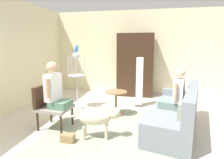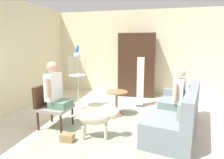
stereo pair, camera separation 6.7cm
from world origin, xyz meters
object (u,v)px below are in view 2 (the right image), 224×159
person_on_armchair (55,88)px  round_end_table (117,100)px  armchair (50,103)px  bird_cage_stand (78,77)px  column_lamp (140,83)px  parrot (77,49)px  armoire_cabinet (137,65)px  handbag (67,138)px  couch (177,115)px  dog (98,117)px  person_on_couch (176,93)px

person_on_armchair → round_end_table: person_on_armchair is taller
armchair → bird_cage_stand: bearing=86.6°
column_lamp → person_on_armchair: bearing=-131.2°
armchair → person_on_armchair: bearing=-4.2°
parrot → armoire_cabinet: bearing=50.0°
armchair → parrot: bearing=86.0°
round_end_table → handbag: round_end_table is taller
column_lamp → armoire_cabinet: (-0.22, 1.16, 0.35)m
couch → dog: size_ratio=2.47×
person_on_couch → dog: bearing=-154.2°
couch → person_on_armchair: bearing=-169.5°
dog → couch: bearing=25.3°
couch → handbag: size_ratio=9.43×
dog → bird_cage_stand: 1.89m
person_on_couch → round_end_table: 1.45m
person_on_couch → bird_cage_stand: bird_cage_stand is taller
armchair → armoire_cabinet: bearing=63.3°
person_on_couch → person_on_armchair: person_on_armchair is taller
armoire_cabinet → person_on_armchair: bearing=-114.3°
armchair → armoire_cabinet: 3.31m
round_end_table → parrot: parrot is taller
bird_cage_stand → armoire_cabinet: (1.39, 1.65, 0.17)m
parrot → dog: bearing=-56.4°
couch → dog: bearing=-154.7°
dog → armoire_cabinet: armoire_cabinet is taller
column_lamp → person_on_couch: bearing=-59.4°
person_on_armchair → handbag: (0.46, -0.49, -0.75)m
armchair → armoire_cabinet: (1.47, 2.92, 0.51)m
round_end_table → armoire_cabinet: (0.28, 1.96, 0.65)m
parrot → bird_cage_stand: bearing=-180.0°
handbag → round_end_table: bearing=68.3°
armoire_cabinet → handbag: (-0.86, -3.43, -0.95)m
person_on_couch → parrot: bearing=160.5°
parrot → armoire_cabinet: size_ratio=0.09×
parrot → armoire_cabinet: 2.22m
handbag → parrot: bearing=106.3°
dog → column_lamp: size_ratio=0.67×
armoire_cabinet → round_end_table: bearing=-98.1°
dog → column_lamp: bearing=73.5°
column_lamp → round_end_table: bearing=-122.2°
couch → person_on_couch: 0.44m
couch → armoire_cabinet: (-1.06, 2.49, 0.71)m
couch → person_on_armchair: size_ratio=2.44×
bird_cage_stand → armoire_cabinet: 2.17m
round_end_table → column_lamp: column_lamp is taller
couch → armchair: (-2.53, -0.43, 0.20)m
armoire_cabinet → parrot: bearing=-130.0°
armchair → dog: bearing=-12.5°
couch → column_lamp: (-0.84, 1.33, 0.35)m
round_end_table → column_lamp: bearing=57.8°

